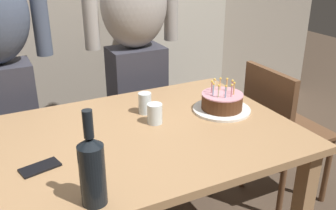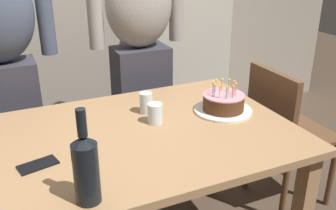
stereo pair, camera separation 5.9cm
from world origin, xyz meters
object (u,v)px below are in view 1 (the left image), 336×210
wine_bottle (92,169)px  water_glass_far (155,114)px  cell_phone (40,167)px  person_woman_cardigan (136,55)px  dining_chair (278,125)px  water_glass_near (145,103)px  birthday_cake (222,103)px

wine_bottle → water_glass_far: bearing=46.7°
cell_phone → person_woman_cardigan: (0.74, 0.84, 0.13)m
water_glass_far → dining_chair: (0.83, 0.06, -0.27)m
cell_phone → dining_chair: bearing=-4.4°
water_glass_far → wine_bottle: bearing=-133.3°
person_woman_cardigan → water_glass_far: bearing=74.5°
water_glass_far → dining_chair: 0.88m
water_glass_near → dining_chair: bearing=-4.3°
dining_chair → water_glass_far: bearing=94.2°
birthday_cake → wine_bottle: (-0.78, -0.43, 0.09)m
water_glass_far → wine_bottle: (-0.42, -0.45, 0.08)m
water_glass_near → dining_chair: 0.88m
person_woman_cardigan → dining_chair: (0.64, -0.62, -0.36)m
cell_phone → dining_chair: (1.38, 0.22, -0.23)m
birthday_cake → water_glass_near: size_ratio=2.74×
water_glass_near → birthday_cake: bearing=-22.4°
water_glass_near → person_woman_cardigan: size_ratio=0.06×
person_woman_cardigan → birthday_cake: bearing=103.4°
water_glass_far → birthday_cake: bearing=-3.6°
wine_bottle → person_woman_cardigan: bearing=61.6°
birthday_cake → cell_phone: size_ratio=2.00×
wine_bottle → person_woman_cardigan: person_woman_cardigan is taller
person_woman_cardigan → wine_bottle: bearing=61.6°
birthday_cake → water_glass_far: size_ratio=3.02×
birthday_cake → wine_bottle: 0.89m
water_glass_near → person_woman_cardigan: bearing=71.7°
person_woman_cardigan → dining_chair: bearing=136.1°
water_glass_near → wine_bottle: bearing=-126.8°
person_woman_cardigan → dining_chair: person_woman_cardigan is taller
wine_bottle → cell_phone: (-0.12, 0.29, -0.12)m
water_glass_far → person_woman_cardigan: bearing=74.5°
birthday_cake → water_glass_near: (-0.35, 0.15, 0.01)m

